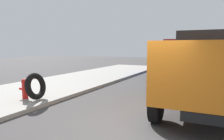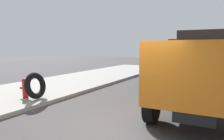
{
  "view_description": "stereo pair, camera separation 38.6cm",
  "coord_description": "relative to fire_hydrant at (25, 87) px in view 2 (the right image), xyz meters",
  "views": [
    {
      "loc": [
        -4.9,
        -1.69,
        2.24
      ],
      "look_at": [
        3.59,
        2.62,
        1.2
      ],
      "focal_mm": 33.06,
      "sensor_mm": 36.0,
      "label": 1
    },
    {
      "loc": [
        -4.72,
        -2.03,
        2.24
      ],
      "look_at": [
        3.59,
        2.62,
        1.2
      ],
      "focal_mm": 33.06,
      "sensor_mm": 36.0,
      "label": 2
    }
  ],
  "objects": [
    {
      "name": "ground_plane",
      "position": [
        -0.88,
        -5.23,
        -0.59
      ],
      "size": [
        80.0,
        80.0,
        0.0
      ],
      "primitive_type": "plane",
      "color": "#423F3F"
    },
    {
      "name": "loose_tire",
      "position": [
        0.06,
        -0.54,
        0.11
      ],
      "size": [
        1.13,
        0.57,
        1.11
      ],
      "primitive_type": "torus",
      "rotation": [
        1.37,
        0.0,
        0.12
      ],
      "color": "black",
      "rests_on": "sidewalk_curb"
    },
    {
      "name": "dump_truck_red",
      "position": [
        33.09,
        -3.67,
        1.02
      ],
      "size": [
        7.08,
        2.98,
        3.0
      ],
      "color": "red",
      "rests_on": "ground"
    },
    {
      "name": "dump_truck_orange",
      "position": [
        2.73,
        -6.53,
        1.02
      ],
      "size": [
        7.1,
        3.04,
        3.0
      ],
      "color": "orange",
      "rests_on": "ground"
    },
    {
      "name": "dump_truck_blue",
      "position": [
        12.11,
        -3.8,
        1.02
      ],
      "size": [
        7.11,
        3.06,
        3.0
      ],
      "color": "#1E3899",
      "rests_on": "ground"
    },
    {
      "name": "dump_truck_gray",
      "position": [
        21.49,
        -6.26,
        1.02
      ],
      "size": [
        7.06,
        2.93,
        3.0
      ],
      "color": "slate",
      "rests_on": "ground"
    },
    {
      "name": "fire_hydrant",
      "position": [
        0.0,
        0.0,
        0.0
      ],
      "size": [
        0.27,
        0.6,
        0.83
      ],
      "color": "red",
      "rests_on": "sidewalk_curb"
    }
  ]
}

